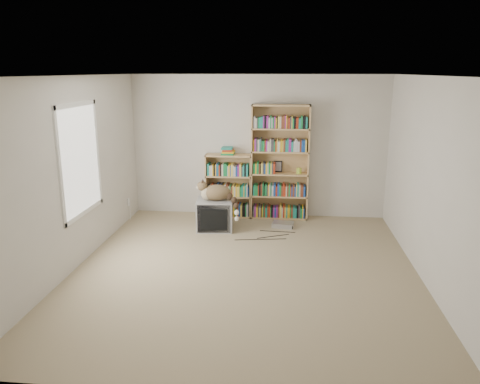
# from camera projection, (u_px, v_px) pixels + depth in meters

# --- Properties ---
(floor) EXTENTS (4.50, 5.00, 0.01)m
(floor) POSITION_uv_depth(u_px,v_px,m) (245.00, 270.00, 6.19)
(floor) COLOR tan
(floor) RESTS_ON ground
(wall_back) EXTENTS (4.50, 0.02, 2.50)m
(wall_back) POSITION_uv_depth(u_px,v_px,m) (258.00, 147.00, 8.28)
(wall_back) COLOR beige
(wall_back) RESTS_ON floor
(wall_front) EXTENTS (4.50, 0.02, 2.50)m
(wall_front) POSITION_uv_depth(u_px,v_px,m) (215.00, 252.00, 3.47)
(wall_front) COLOR beige
(wall_front) RESTS_ON floor
(wall_left) EXTENTS (0.02, 5.00, 2.50)m
(wall_left) POSITION_uv_depth(u_px,v_px,m) (74.00, 174.00, 6.10)
(wall_left) COLOR beige
(wall_left) RESTS_ON floor
(wall_right) EXTENTS (0.02, 5.00, 2.50)m
(wall_right) POSITION_uv_depth(u_px,v_px,m) (430.00, 182.00, 5.66)
(wall_right) COLOR beige
(wall_right) RESTS_ON floor
(ceiling) EXTENTS (4.50, 5.00, 0.02)m
(ceiling) POSITION_uv_depth(u_px,v_px,m) (246.00, 76.00, 5.56)
(ceiling) COLOR white
(ceiling) RESTS_ON wall_back
(window) EXTENTS (0.02, 1.22, 1.52)m
(window) POSITION_uv_depth(u_px,v_px,m) (80.00, 160.00, 6.25)
(window) COLOR white
(window) RESTS_ON wall_left
(crt_tv) EXTENTS (0.63, 0.58, 0.51)m
(crt_tv) POSITION_uv_depth(u_px,v_px,m) (215.00, 214.00, 7.74)
(crt_tv) COLOR #939395
(crt_tv) RESTS_ON floor
(cat) EXTENTS (0.73, 0.51, 0.57)m
(cat) POSITION_uv_depth(u_px,v_px,m) (219.00, 195.00, 7.57)
(cat) COLOR #362116
(cat) RESTS_ON crt_tv
(bookcase_tall) EXTENTS (1.00, 0.30, 2.00)m
(bookcase_tall) POSITION_uv_depth(u_px,v_px,m) (280.00, 166.00, 8.19)
(bookcase_tall) COLOR tan
(bookcase_tall) RESTS_ON floor
(bookcase_short) EXTENTS (0.82, 0.30, 1.13)m
(bookcase_short) POSITION_uv_depth(u_px,v_px,m) (229.00, 188.00, 8.38)
(bookcase_short) COLOR tan
(bookcase_short) RESTS_ON floor
(book_stack) EXTENTS (0.22, 0.29, 0.13)m
(book_stack) POSITION_uv_depth(u_px,v_px,m) (228.00, 151.00, 8.23)
(book_stack) COLOR #A32C15
(book_stack) RESTS_ON bookcase_short
(green_mug) EXTENTS (0.09, 0.09, 0.10)m
(green_mug) POSITION_uv_depth(u_px,v_px,m) (299.00, 171.00, 8.16)
(green_mug) COLOR #9EBE36
(green_mug) RESTS_ON bookcase_tall
(framed_print) EXTENTS (0.15, 0.05, 0.20)m
(framed_print) POSITION_uv_depth(u_px,v_px,m) (278.00, 166.00, 8.28)
(framed_print) COLOR black
(framed_print) RESTS_ON bookcase_tall
(dvd_player) EXTENTS (0.38, 0.29, 0.08)m
(dvd_player) POSITION_uv_depth(u_px,v_px,m) (283.00, 225.00, 7.88)
(dvd_player) COLOR #B8B8BD
(dvd_player) RESTS_ON floor
(wall_outlet) EXTENTS (0.01, 0.08, 0.13)m
(wall_outlet) POSITION_uv_depth(u_px,v_px,m) (129.00, 202.00, 8.21)
(wall_outlet) COLOR silver
(wall_outlet) RESTS_ON wall_left
(floor_cables) EXTENTS (1.20, 0.70, 0.01)m
(floor_cables) POSITION_uv_depth(u_px,v_px,m) (268.00, 237.00, 7.40)
(floor_cables) COLOR black
(floor_cables) RESTS_ON floor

